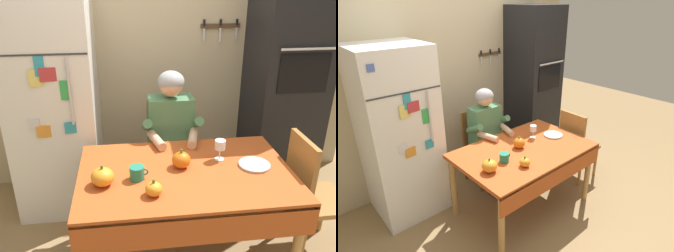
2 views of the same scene
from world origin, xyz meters
TOP-DOWN VIEW (x-y plane):
  - back_wall_assembly at (0.05, 1.35)m, footprint 3.70×0.13m
  - refrigerator at (-0.95, 0.96)m, footprint 0.68×0.71m
  - wall_oven at (1.05, 1.00)m, footprint 0.60×0.64m
  - dining_table at (0.00, 0.08)m, footprint 1.40×0.90m
  - chair_behind_person at (-0.01, 0.87)m, footprint 0.40×0.40m
  - seated_person at (-0.01, 0.68)m, footprint 0.47×0.55m
  - chair_right_side at (0.90, 0.08)m, footprint 0.40×0.40m
  - coffee_mug at (-0.32, 0.04)m, footprint 0.12×0.09m
  - wine_glass at (0.26, 0.22)m, footprint 0.07×0.07m
  - pumpkin_large at (-0.02, 0.15)m, footprint 0.12×0.12m
  - pumpkin_medium at (-0.53, -0.00)m, footprint 0.14×0.14m
  - pumpkin_small at (-0.23, -0.15)m, footprint 0.10×0.10m
  - serving_tray at (0.47, 0.11)m, footprint 0.21×0.21m

SIDE VIEW (x-z plane):
  - chair_behind_person at x=-0.01m, z-range 0.05..0.98m
  - chair_right_side at x=0.90m, z-range 0.05..0.98m
  - dining_table at x=0.00m, z-range 0.29..1.03m
  - seated_person at x=-0.01m, z-range 0.11..1.36m
  - serving_tray at x=0.47m, z-range 0.74..0.76m
  - pumpkin_small at x=-0.23m, z-range 0.73..0.84m
  - coffee_mug at x=-0.32m, z-range 0.74..0.83m
  - pumpkin_large at x=-0.02m, z-range 0.73..0.86m
  - pumpkin_medium at x=-0.53m, z-range 0.73..0.87m
  - wine_glass at x=0.26m, z-range 0.77..0.92m
  - refrigerator at x=-0.95m, z-range 0.00..1.80m
  - wall_oven at x=1.05m, z-range 0.00..2.10m
  - back_wall_assembly at x=0.05m, z-range 0.00..2.60m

